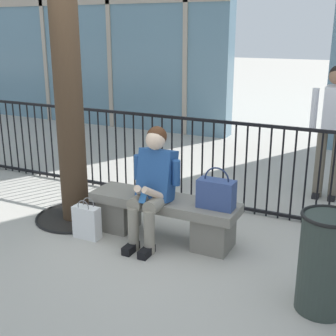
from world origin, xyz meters
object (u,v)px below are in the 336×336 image
object	(u,v)px
stone_bench	(164,214)
shopping_bag	(87,222)
seated_person_with_phone	(153,183)
trash_can	(325,262)
bystander_at_railing	(332,123)
handbag_on_bench	(216,193)

from	to	relation	value
stone_bench	shopping_bag	xyz separation A→B (m)	(-0.73, -0.37, -0.09)
seated_person_with_phone	trash_can	distance (m)	1.84
seated_person_with_phone	bystander_at_railing	xyz separation A→B (m)	(1.42, 2.15, 0.35)
seated_person_with_phone	trash_can	xyz separation A→B (m)	(1.76, -0.47, -0.23)
seated_person_with_phone	shopping_bag	size ratio (longest dim) A/B	2.74
seated_person_with_phone	handbag_on_bench	xyz separation A→B (m)	(0.64, 0.12, -0.05)
seated_person_with_phone	bystander_at_railing	size ratio (longest dim) A/B	0.71
seated_person_with_phone	bystander_at_railing	world-z (taller)	bystander_at_railing
handbag_on_bench	shopping_bag	size ratio (longest dim) A/B	0.95
bystander_at_railing	trash_can	bearing A→B (deg)	-82.71
seated_person_with_phone	handbag_on_bench	bearing A→B (deg)	10.51
trash_can	bystander_at_railing	bearing A→B (deg)	97.29
seated_person_with_phone	trash_can	world-z (taller)	seated_person_with_phone
seated_person_with_phone	stone_bench	bearing A→B (deg)	65.17
stone_bench	trash_can	size ratio (longest dim) A/B	1.96
shopping_bag	stone_bench	bearing A→B (deg)	26.62
handbag_on_bench	trash_can	world-z (taller)	handbag_on_bench
seated_person_with_phone	handbag_on_bench	distance (m)	0.65
stone_bench	shopping_bag	distance (m)	0.82
bystander_at_railing	stone_bench	bearing A→B (deg)	-123.97
shopping_bag	trash_can	size ratio (longest dim) A/B	0.54
stone_bench	trash_can	distance (m)	1.81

